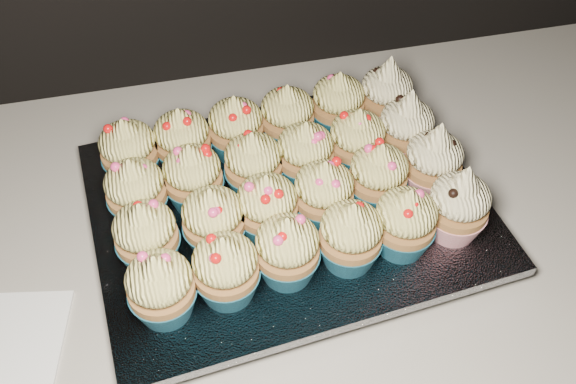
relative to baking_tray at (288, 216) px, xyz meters
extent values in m
cube|color=beige|center=(-0.07, -0.02, -0.03)|extent=(2.44, 0.64, 0.04)
cube|color=black|center=(0.00, 0.00, 0.00)|extent=(0.41, 0.33, 0.02)
cube|color=silver|center=(0.00, 0.00, 0.02)|extent=(0.44, 0.36, 0.01)
cone|color=#17566E|center=(-0.14, -0.11, 0.04)|extent=(0.06, 0.06, 0.03)
ellipsoid|color=#F0E279|center=(-0.14, -0.11, 0.08)|extent=(0.06, 0.06, 0.04)
cone|color=#F0E279|center=(-0.14, -0.11, 0.10)|extent=(0.03, 0.03, 0.02)
cone|color=#17566E|center=(-0.08, -0.10, 0.04)|extent=(0.06, 0.06, 0.03)
ellipsoid|color=#F0E279|center=(-0.08, -0.10, 0.08)|extent=(0.06, 0.06, 0.04)
cone|color=#F0E279|center=(-0.08, -0.10, 0.10)|extent=(0.03, 0.03, 0.02)
cone|color=#17566E|center=(-0.02, -0.09, 0.04)|extent=(0.06, 0.06, 0.03)
ellipsoid|color=#F0E279|center=(-0.02, -0.09, 0.08)|extent=(0.06, 0.06, 0.04)
cone|color=#F0E279|center=(-0.02, -0.09, 0.10)|extent=(0.03, 0.03, 0.02)
cone|color=#17566E|center=(0.04, -0.09, 0.04)|extent=(0.06, 0.06, 0.03)
ellipsoid|color=#F0E279|center=(0.04, -0.09, 0.08)|extent=(0.06, 0.06, 0.04)
cone|color=#F0E279|center=(0.04, -0.09, 0.10)|extent=(0.03, 0.03, 0.02)
cone|color=#17566E|center=(0.10, -0.08, 0.04)|extent=(0.06, 0.06, 0.03)
ellipsoid|color=#F0E279|center=(0.10, -0.08, 0.08)|extent=(0.06, 0.06, 0.04)
cone|color=#F0E279|center=(0.10, -0.08, 0.10)|extent=(0.03, 0.03, 0.02)
cone|color=#AF182D|center=(0.16, -0.08, 0.04)|extent=(0.06, 0.06, 0.03)
ellipsoid|color=#FFEFB3|center=(0.16, -0.08, 0.08)|extent=(0.06, 0.06, 0.04)
cone|color=#FFEFB3|center=(0.16, -0.08, 0.10)|extent=(0.03, 0.03, 0.03)
cone|color=#17566E|center=(-0.15, -0.04, 0.04)|extent=(0.06, 0.06, 0.03)
ellipsoid|color=#F0E279|center=(-0.15, -0.04, 0.08)|extent=(0.06, 0.06, 0.04)
cone|color=#F0E279|center=(-0.15, -0.04, 0.10)|extent=(0.03, 0.03, 0.02)
cone|color=#17566E|center=(-0.08, -0.04, 0.04)|extent=(0.06, 0.06, 0.03)
ellipsoid|color=#F0E279|center=(-0.08, -0.04, 0.08)|extent=(0.06, 0.06, 0.04)
cone|color=#F0E279|center=(-0.08, -0.04, 0.10)|extent=(0.03, 0.03, 0.02)
cone|color=#17566E|center=(-0.03, -0.03, 0.04)|extent=(0.06, 0.06, 0.03)
ellipsoid|color=#F0E279|center=(-0.03, -0.03, 0.08)|extent=(0.06, 0.06, 0.04)
cone|color=#F0E279|center=(-0.03, -0.03, 0.10)|extent=(0.03, 0.03, 0.02)
cone|color=#17566E|center=(0.03, -0.03, 0.04)|extent=(0.06, 0.06, 0.03)
ellipsoid|color=#F0E279|center=(0.03, -0.03, 0.08)|extent=(0.06, 0.06, 0.04)
cone|color=#F0E279|center=(0.03, -0.03, 0.10)|extent=(0.03, 0.03, 0.02)
cone|color=#17566E|center=(0.09, -0.02, 0.04)|extent=(0.06, 0.06, 0.03)
ellipsoid|color=#F0E279|center=(0.09, -0.02, 0.08)|extent=(0.06, 0.06, 0.04)
cone|color=#F0E279|center=(0.09, -0.02, 0.10)|extent=(0.03, 0.03, 0.02)
cone|color=#AF182D|center=(0.16, -0.01, 0.04)|extent=(0.06, 0.06, 0.03)
ellipsoid|color=#FFEFB3|center=(0.16, -0.01, 0.08)|extent=(0.06, 0.06, 0.04)
cone|color=#FFEFB3|center=(0.16, -0.01, 0.10)|extent=(0.03, 0.03, 0.03)
cone|color=#17566E|center=(-0.16, 0.02, 0.04)|extent=(0.06, 0.06, 0.03)
ellipsoid|color=#F0E279|center=(-0.16, 0.02, 0.08)|extent=(0.06, 0.06, 0.04)
cone|color=#F0E279|center=(-0.16, 0.02, 0.10)|extent=(0.03, 0.03, 0.02)
cone|color=#17566E|center=(-0.10, 0.02, 0.04)|extent=(0.06, 0.06, 0.03)
ellipsoid|color=#F0E279|center=(-0.10, 0.02, 0.08)|extent=(0.06, 0.06, 0.04)
cone|color=#F0E279|center=(-0.10, 0.02, 0.10)|extent=(0.03, 0.03, 0.02)
cone|color=#17566E|center=(-0.03, 0.03, 0.04)|extent=(0.06, 0.06, 0.03)
ellipsoid|color=#F0E279|center=(-0.03, 0.03, 0.08)|extent=(0.06, 0.06, 0.04)
cone|color=#F0E279|center=(-0.03, 0.03, 0.10)|extent=(0.03, 0.03, 0.02)
cone|color=#17566E|center=(0.03, 0.03, 0.04)|extent=(0.06, 0.06, 0.03)
ellipsoid|color=#F0E279|center=(0.03, 0.03, 0.08)|extent=(0.06, 0.06, 0.04)
cone|color=#F0E279|center=(0.03, 0.03, 0.10)|extent=(0.03, 0.03, 0.02)
cone|color=#17566E|center=(0.09, 0.04, 0.04)|extent=(0.06, 0.06, 0.03)
ellipsoid|color=#F0E279|center=(0.09, 0.04, 0.08)|extent=(0.06, 0.06, 0.04)
cone|color=#F0E279|center=(0.09, 0.04, 0.10)|extent=(0.03, 0.03, 0.02)
cone|color=#AF182D|center=(0.15, 0.04, 0.04)|extent=(0.06, 0.06, 0.03)
ellipsoid|color=#FFEFB3|center=(0.15, 0.04, 0.08)|extent=(0.06, 0.06, 0.04)
cone|color=#FFEFB3|center=(0.15, 0.04, 0.10)|extent=(0.03, 0.03, 0.03)
cone|color=#17566E|center=(-0.16, 0.08, 0.04)|extent=(0.06, 0.06, 0.03)
ellipsoid|color=#F0E279|center=(-0.16, 0.08, 0.08)|extent=(0.06, 0.06, 0.04)
cone|color=#F0E279|center=(-0.16, 0.08, 0.10)|extent=(0.03, 0.03, 0.02)
cone|color=#17566E|center=(-0.10, 0.08, 0.04)|extent=(0.06, 0.06, 0.03)
ellipsoid|color=#F0E279|center=(-0.10, 0.08, 0.08)|extent=(0.06, 0.06, 0.04)
cone|color=#F0E279|center=(-0.10, 0.08, 0.10)|extent=(0.03, 0.03, 0.02)
cone|color=#17566E|center=(-0.04, 0.09, 0.04)|extent=(0.06, 0.06, 0.03)
ellipsoid|color=#F0E279|center=(-0.04, 0.09, 0.08)|extent=(0.06, 0.06, 0.04)
cone|color=#F0E279|center=(-0.04, 0.09, 0.10)|extent=(0.03, 0.03, 0.02)
cone|color=#17566E|center=(0.02, 0.09, 0.04)|extent=(0.06, 0.06, 0.03)
ellipsoid|color=#F0E279|center=(0.02, 0.09, 0.08)|extent=(0.06, 0.06, 0.04)
cone|color=#F0E279|center=(0.02, 0.09, 0.10)|extent=(0.03, 0.03, 0.02)
cone|color=#17566E|center=(0.08, 0.10, 0.04)|extent=(0.06, 0.06, 0.03)
ellipsoid|color=#F0E279|center=(0.08, 0.10, 0.08)|extent=(0.06, 0.06, 0.04)
cone|color=#F0E279|center=(0.08, 0.10, 0.10)|extent=(0.03, 0.03, 0.02)
cone|color=#AF182D|center=(0.14, 0.10, 0.04)|extent=(0.06, 0.06, 0.03)
ellipsoid|color=#FFEFB3|center=(0.14, 0.10, 0.08)|extent=(0.06, 0.06, 0.04)
cone|color=#FFEFB3|center=(0.14, 0.10, 0.10)|extent=(0.03, 0.03, 0.03)
camera|label=1|loc=(-0.10, -0.45, 0.55)|focal=40.00mm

